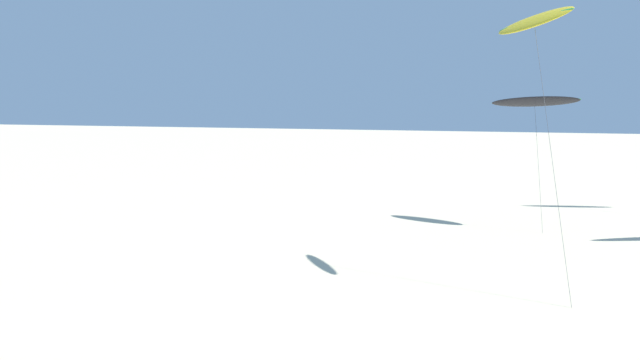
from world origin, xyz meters
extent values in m
ellipsoid|color=black|center=(7.81, 53.66, 8.15)|extent=(5.83, 3.52, 1.16)
ellipsoid|color=green|center=(7.81, 53.66, 8.18)|extent=(5.57, 2.79, 0.69)
cylinder|color=#4C4C51|center=(8.14, 52.62, 4.04)|extent=(0.69, 2.09, 8.09)
ellipsoid|color=yellow|center=(6.78, 40.10, 12.04)|extent=(3.87, 4.47, 1.60)
ellipsoid|color=green|center=(6.78, 40.10, 12.06)|extent=(3.31, 3.96, 1.01)
cylinder|color=#4C4C51|center=(7.66, 38.28, 5.99)|extent=(1.77, 3.65, 11.98)
camera|label=1|loc=(4.83, 6.81, 9.17)|focal=39.12mm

